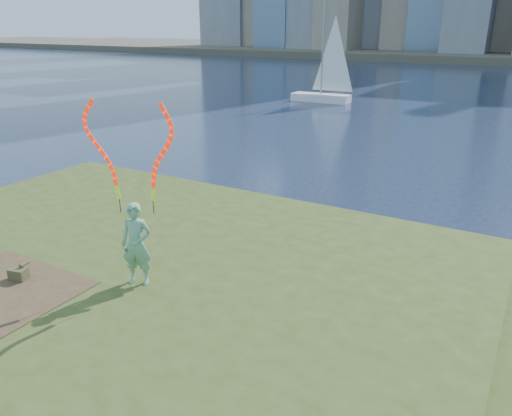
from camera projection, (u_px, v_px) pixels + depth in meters
The scene contains 5 objects.
ground at pixel (176, 288), 12.04m from camera, with size 320.00×320.00×0.00m, color #1A2741.
grassy_knoll at pixel (103, 323), 10.06m from camera, with size 20.00×18.00×0.80m.
woman_with_ribbons at pixel (135, 222), 10.22m from camera, with size 1.97×0.84×4.16m.
canvas_bag at pixel (19, 274), 10.75m from camera, with size 0.42×0.47×0.35m.
sailboat at pixel (324, 86), 39.86m from camera, with size 4.99×1.67×7.54m.
Camera 1 is at (7.01, -8.19, 6.02)m, focal length 35.00 mm.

